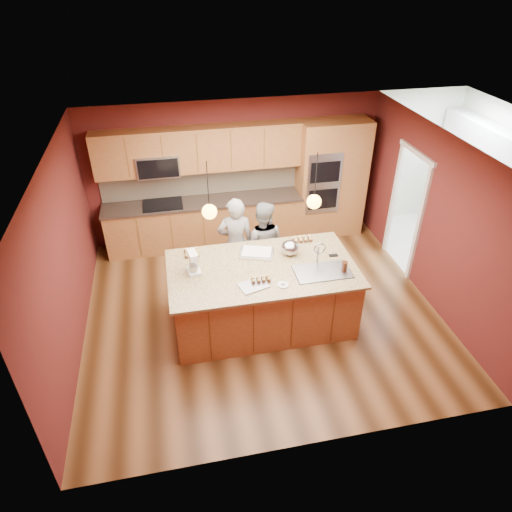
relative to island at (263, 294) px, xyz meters
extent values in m
plane|color=#40240F|center=(0.04, 0.26, -0.51)|extent=(5.50, 5.50, 0.00)
plane|color=white|center=(0.04, 0.26, 2.19)|extent=(5.50, 5.50, 0.00)
plane|color=#551B18|center=(0.04, 2.76, 0.84)|extent=(5.50, 0.00, 5.50)
plane|color=#551B18|center=(0.04, -2.24, 0.84)|extent=(5.50, 0.00, 5.50)
plane|color=#551B18|center=(-2.71, 0.26, 0.84)|extent=(0.00, 5.00, 5.00)
plane|color=#551B18|center=(2.79, 0.26, 0.84)|extent=(0.00, 5.00, 5.00)
cube|color=brown|center=(-0.61, 2.46, -0.06)|extent=(3.70, 0.60, 0.90)
cube|color=black|center=(-0.61, 2.45, 0.40)|extent=(3.74, 0.64, 0.04)
cube|color=beige|center=(-0.61, 2.75, 0.71)|extent=(3.70, 0.03, 0.56)
cube|color=brown|center=(-0.61, 2.58, 1.39)|extent=(3.70, 0.36, 0.80)
cube|color=black|center=(-1.36, 2.44, 0.43)|extent=(0.72, 0.52, 0.03)
cube|color=#9EA0A5|center=(-1.36, 2.56, 1.17)|extent=(0.76, 0.40, 0.40)
cube|color=brown|center=(1.64, 2.46, 0.64)|extent=(0.80, 0.60, 2.30)
cube|color=#9EA0A5|center=(1.64, 2.16, 0.69)|extent=(0.66, 0.04, 1.20)
cube|color=brown|center=(2.29, 2.46, 0.64)|extent=(0.50, 0.60, 2.30)
plane|color=silver|center=(3.69, 1.46, -0.51)|extent=(2.60, 2.60, 0.00)
plane|color=beige|center=(4.59, 1.46, 0.84)|extent=(0.00, 2.70, 2.70)
cube|color=silver|center=(4.39, 1.46, 1.44)|extent=(0.35, 2.40, 0.75)
cylinder|color=black|center=(-0.73, 0.00, 1.84)|extent=(0.01, 0.01, 0.70)
sphere|color=#FFB339|center=(-0.73, 0.00, 1.49)|extent=(0.20, 0.20, 0.20)
cylinder|color=black|center=(0.70, 0.00, 1.84)|extent=(0.01, 0.01, 0.70)
sphere|color=#FFB339|center=(0.70, 0.00, 1.49)|extent=(0.20, 0.20, 0.20)
cube|color=brown|center=(-0.02, 0.00, -0.03)|extent=(2.63, 1.43, 0.97)
cube|color=#DDC885|center=(-0.02, 0.00, 0.47)|extent=(2.73, 1.53, 0.04)
cube|color=#9EA0A5|center=(0.81, -0.27, 0.41)|extent=(0.79, 0.46, 0.18)
imported|color=black|center=(-0.24, 1.02, 0.31)|extent=(0.63, 0.44, 1.65)
imported|color=gray|center=(0.21, 1.02, 0.25)|extent=(0.88, 0.78, 1.53)
cube|color=white|center=(-1.00, 0.08, 0.52)|extent=(0.21, 0.25, 0.05)
cube|color=white|center=(-1.00, 0.18, 0.66)|extent=(0.10, 0.08, 0.23)
cube|color=white|center=(-1.00, 0.10, 0.78)|extent=(0.15, 0.24, 0.09)
cylinder|color=#A8ABB0|center=(-1.00, 0.04, 0.58)|extent=(0.13, 0.13, 0.12)
cube|color=silver|center=(-0.02, 0.38, 0.51)|extent=(0.59, 0.50, 0.03)
cube|color=white|center=(-0.02, 0.38, 0.53)|extent=(0.51, 0.42, 0.02)
cube|color=#9EA0A5|center=(-0.23, -0.40, 0.50)|extent=(0.44, 0.37, 0.02)
ellipsoid|color=#A8ABB0|center=(0.47, 0.28, 0.60)|extent=(0.28, 0.28, 0.23)
cylinder|color=silver|center=(0.17, -0.47, 0.50)|extent=(0.16, 0.16, 0.01)
cylinder|color=#37190E|center=(1.11, -0.32, 0.57)|extent=(0.08, 0.08, 0.16)
cube|color=black|center=(1.11, 0.09, 0.50)|extent=(0.14, 0.08, 0.01)
cube|color=white|center=(4.25, 1.03, 0.00)|extent=(0.79, 0.81, 1.03)
cube|color=white|center=(4.24, 1.80, -0.07)|extent=(0.68, 0.69, 0.88)
camera|label=1|loc=(-1.20, -5.28, 4.30)|focal=32.00mm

